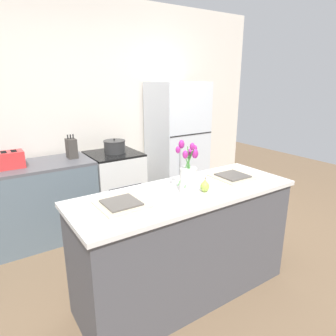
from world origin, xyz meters
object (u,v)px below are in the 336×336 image
at_px(pear_figurine, 205,186).
at_px(plate_setting_left, 121,204).
at_px(toaster, 10,160).
at_px(stove_range, 115,187).
at_px(knife_block, 72,148).
at_px(cooking_pot, 115,147).
at_px(flower_vase, 188,175).
at_px(refrigerator, 177,146).
at_px(plate_setting_right, 233,176).

bearing_deg(pear_figurine, plate_setting_left, 169.00).
bearing_deg(toaster, stove_range, 0.73).
bearing_deg(stove_range, knife_block, 175.55).
distance_m(plate_setting_left, cooking_pot, 1.70).
height_order(stove_range, toaster, toaster).
relative_size(stove_range, flower_vase, 2.22).
bearing_deg(pear_figurine, stove_range, 90.24).
bearing_deg(plate_setting_left, refrigerator, 44.78).
bearing_deg(refrigerator, plate_setting_left, -135.22).
xyz_separation_m(stove_range, refrigerator, (0.95, 0.00, 0.41)).
height_order(refrigerator, knife_block, refrigerator).
height_order(refrigerator, plate_setting_right, refrigerator).
height_order(stove_range, pear_figurine, pear_figurine).
relative_size(flower_vase, cooking_pot, 1.51).
height_order(stove_range, refrigerator, refrigerator).
xyz_separation_m(refrigerator, knife_block, (-1.44, 0.04, 0.14)).
xyz_separation_m(pear_figurine, plate_setting_right, (0.42, 0.12, -0.04)).
bearing_deg(plate_setting_right, pear_figurine, -163.69).
bearing_deg(refrigerator, pear_figurine, -119.09).
bearing_deg(flower_vase, toaster, 122.13).
height_order(pear_figurine, plate_setting_right, pear_figurine).
relative_size(flower_vase, knife_block, 1.47).
height_order(plate_setting_right, toaster, toaster).
relative_size(plate_setting_left, cooking_pot, 1.23).
xyz_separation_m(stove_range, plate_setting_right, (0.43, -1.57, 0.49)).
height_order(plate_setting_left, cooking_pot, cooking_pot).
relative_size(stove_range, pear_figurine, 7.66).
relative_size(flower_vase, plate_setting_left, 1.23).
relative_size(stove_range, knife_block, 3.27).
relative_size(plate_setting_left, plate_setting_right, 1.00).
bearing_deg(flower_vase, plate_setting_right, 6.77).
relative_size(stove_range, plate_setting_left, 2.73).
relative_size(plate_setting_right, knife_block, 1.20).
bearing_deg(cooking_pot, plate_setting_right, -75.22).
bearing_deg(plate_setting_left, stove_range, 68.06).
distance_m(stove_range, knife_block, 0.74).
bearing_deg(plate_setting_left, knife_block, 84.86).
relative_size(refrigerator, flower_vase, 4.31).
relative_size(toaster, knife_block, 1.04).
height_order(stove_range, flower_vase, flower_vase).
xyz_separation_m(flower_vase, plate_setting_right, (0.54, 0.06, -0.13)).
bearing_deg(refrigerator, flower_vase, -122.90).
relative_size(flower_vase, pear_figurine, 3.45).
relative_size(pear_figurine, cooking_pot, 0.44).
height_order(refrigerator, toaster, refrigerator).
height_order(refrigerator, pear_figurine, refrigerator).
height_order(pear_figurine, knife_block, knife_block).
bearing_deg(toaster, refrigerator, 0.42).
relative_size(cooking_pot, knife_block, 0.97).
relative_size(stove_range, plate_setting_right, 2.73).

